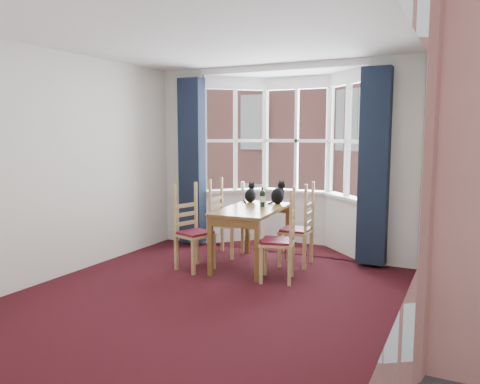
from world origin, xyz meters
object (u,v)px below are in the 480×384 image
Objects in this scene: chair_right_far at (302,232)px; cat_left at (251,194)px; chair_right_near at (285,243)px; chair_left_near at (190,233)px; wine_bottle at (262,198)px; dining_table at (252,216)px; candle_tall at (243,186)px; cat_right at (278,195)px; chair_left_far at (221,223)px.

cat_left is (-0.87, 0.19, 0.44)m from chair_right_far.
chair_left_near is at bearing -178.09° from chair_right_near.
chair_right_near is 0.93m from wine_bottle.
candle_tall is (-0.74, 1.22, 0.24)m from dining_table.
chair_right_near is at bearing -88.38° from chair_right_far.
chair_left_near is at bearing -88.32° from candle_tall.
wine_bottle is 2.07× the size of candle_tall.
chair_right_near is (1.32, 0.04, 0.00)m from chair_left_near.
cat_right is 1.15m from candle_tall.
chair_left_near is 3.05× the size of cat_left.
chair_left_near is 3.27× the size of wine_bottle.
cat_right is (0.17, 0.52, 0.24)m from dining_table.
wine_bottle reaches higher than chair_right_near.
chair_left_far is 1.49m from chair_right_near.
chair_right_far is at bearing 30.51° from chair_left_near.
cat_left is at bearing 22.15° from chair_left_far.
cat_left reaches higher than chair_left_far.
wine_bottle is at bearing -52.26° from candle_tall.
candle_tall is at bearing 95.46° from chair_left_far.
chair_left_far is at bearing -84.54° from candle_tall.
cat_right is (-0.44, 0.21, 0.46)m from chair_right_far.
wine_bottle is at bearing 133.40° from chair_right_near.
wine_bottle is at bearing -12.51° from chair_left_far.
chair_right_near is at bearing -33.52° from dining_table.
chair_left_near is 1.14m from cat_left.
cat_right is at bearing 154.43° from chair_right_far.
chair_right_near is at bearing -46.60° from wine_bottle.
wine_bottle reaches higher than chair_left_far.
dining_table is 4.10× the size of cat_right.
candle_tall is (-0.48, 0.73, 0.03)m from cat_left.
dining_table is 0.29m from wine_bottle.
cat_left is 0.46m from wine_bottle.
cat_left reaches higher than candle_tall.
dining_table is at bearing -153.77° from chair_right_far.
cat_right is 2.53× the size of candle_tall.
dining_table is at bearing 34.03° from chair_left_near.
cat_left reaches higher than chair_left_near.
chair_right_near is 0.72m from chair_right_far.
chair_left_near is at bearing -140.34° from wine_bottle.
cat_right is at bearing 75.04° from wine_bottle.
candle_tall is at bearing 145.80° from chair_right_far.
cat_right reaches higher than chair_left_near.
chair_right_near is at bearing -63.57° from cat_right.
cat_right reaches higher than chair_right_near.
chair_right_far is 3.05× the size of cat_left.
wine_bottle is (-0.56, 0.59, 0.45)m from chair_right_near.
candle_tall reaches higher than chair_right_near.
chair_left_far is at bearing 167.49° from wine_bottle.
dining_table is 0.86m from chair_left_near.
chair_left_near is 1.00× the size of chair_right_near.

